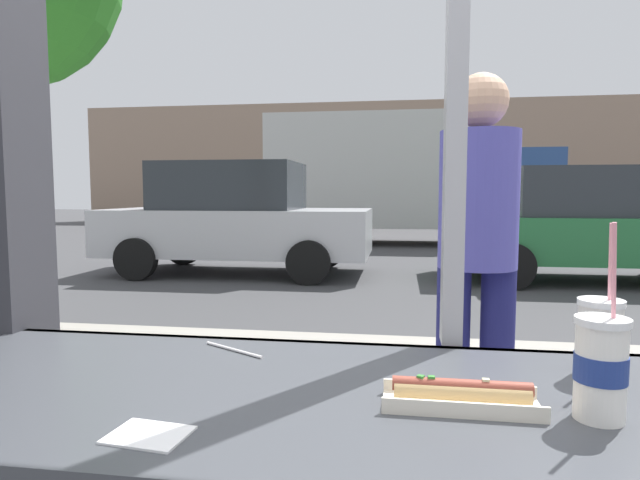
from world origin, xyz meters
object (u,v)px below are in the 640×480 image
soda_cup_right (601,367)px  parked_car_silver (236,218)px  soda_cup_left (600,336)px  box_truck (400,176)px  hotdog_tray_far (461,395)px  pedestrian (477,245)px  parked_car_green (595,224)px

soda_cup_right → parked_car_silver: (-2.97, 7.43, -0.12)m
soda_cup_left → box_truck: (-0.44, 12.79, 0.72)m
hotdog_tray_far → parked_car_silver: size_ratio=0.06×
box_truck → parked_car_silver: bearing=-115.0°
soda_cup_left → box_truck: bearing=92.0°
hotdog_tray_far → box_truck: box_truck is taller
pedestrian → parked_car_silver: bearing=115.9°
parked_car_green → box_truck: bearing=117.0°
parked_car_green → pedestrian: bearing=-112.4°
hotdog_tray_far → parked_car_green: size_ratio=0.06×
soda_cup_right → pedestrian: (-0.02, 1.35, 0.07)m
parked_car_silver → parked_car_green: size_ratio=0.97×
soda_cup_left → parked_car_silver: parked_car_silver is taller
parked_car_green → pedestrian: size_ratio=2.69×
pedestrian → soda_cup_right: bearing=-89.3°
soda_cup_right → soda_cup_left: bearing=71.3°
soda_cup_right → hotdog_tray_far: size_ratio=1.20×
parked_car_silver → parked_car_green: 5.46m
hotdog_tray_far → pedestrian: bearing=81.2°
hotdog_tray_far → parked_car_green: 7.90m
parked_car_silver → pedestrian: bearing=-64.1°
box_truck → pedestrian: size_ratio=4.34×
hotdog_tray_far → parked_car_green: bearing=69.9°
soda_cup_left → parked_car_silver: (-3.05, 7.20, -0.12)m
soda_cup_right → hotdog_tray_far: 0.23m
pedestrian → hotdog_tray_far: bearing=-98.8°
soda_cup_left → parked_car_green: size_ratio=0.07×
soda_cup_right → pedestrian: bearing=90.7°
parked_car_green → parked_car_silver: bearing=180.0°
hotdog_tray_far → parked_car_silver: 7.91m
soda_cup_left → soda_cup_right: soda_cup_right is taller
hotdog_tray_far → pedestrian: (0.21, 1.33, 0.14)m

